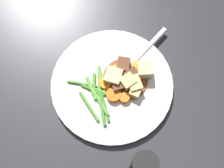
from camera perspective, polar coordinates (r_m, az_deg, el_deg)
The scene contains 30 objects.
ground_plane at distance 0.77m, azimuth 0.00°, elevation -0.37°, with size 3.00×3.00×0.00m, color #2D2D33.
dinner_plate at distance 0.77m, azimuth 0.00°, elevation -0.19°, with size 0.29×0.29×0.01m, color white.
stew_sauce at distance 0.76m, azimuth 2.34°, elevation 0.81°, with size 0.11×0.11×0.00m, color brown.
carrot_slice_0 at distance 0.75m, azimuth -1.18°, elevation 0.16°, with size 0.03×0.03×0.01m, color orange.
carrot_slice_1 at distance 0.74m, azimuth 0.29°, elevation -1.89°, with size 0.03×0.03×0.01m, color orange.
carrot_slice_2 at distance 0.74m, azimuth 2.18°, elevation -2.42°, with size 0.02×0.02×0.01m, color orange.
carrot_slice_3 at distance 0.77m, azimuth 4.53°, elevation 2.86°, with size 0.03×0.03×0.01m, color orange.
carrot_slice_4 at distance 0.76m, azimuth 4.62°, elevation 1.59°, with size 0.03×0.03×0.01m, color orange.
carrot_slice_5 at distance 0.76m, azimuth 0.72°, elevation 2.28°, with size 0.03×0.03×0.01m, color orange.
potato_chunk_0 at distance 0.74m, azimuth 4.05°, elevation -1.47°, with size 0.02×0.02×0.02m, color #E5CC7A.
potato_chunk_1 at distance 0.76m, azimuth 5.71°, elevation 2.39°, with size 0.03×0.03×0.03m, color #EAD68C.
potato_chunk_2 at distance 0.75m, azimuth 2.77°, elevation 0.35°, with size 0.03×0.03×0.03m, color #E5CC7A.
potato_chunk_3 at distance 0.75m, azimuth 3.92°, elevation -0.02°, with size 0.04×0.03×0.03m, color #E5CC7A.
potato_chunk_4 at distance 0.75m, azimuth 0.24°, elevation 1.25°, with size 0.04×0.04×0.03m, color #EAD68C.
meat_chunk_0 at distance 0.76m, azimuth 3.35°, elevation 1.74°, with size 0.03×0.03×0.02m, color #56331E.
meat_chunk_1 at distance 0.77m, azimuth 1.98°, elevation 3.30°, with size 0.03×0.03×0.02m, color brown.
meat_chunk_2 at distance 0.75m, azimuth 0.79°, elevation -0.16°, with size 0.02×0.03×0.02m, color brown.
green_bean_0 at distance 0.75m, azimuth -2.21°, elevation -1.24°, with size 0.01×0.01×0.06m, color #599E38.
green_bean_1 at distance 0.74m, azimuth -1.74°, elevation -4.33°, with size 0.01×0.01×0.08m, color #4C8E33.
green_bean_2 at distance 0.76m, azimuth -2.22°, elevation 0.35°, with size 0.01×0.01×0.08m, color #599E38.
green_bean_3 at distance 0.75m, azimuth -3.63°, elevation -0.74°, with size 0.01×0.01×0.06m, color #66AD42.
green_bean_4 at distance 0.76m, azimuth -3.15°, elevation -0.08°, with size 0.01×0.01×0.05m, color #4C8E33.
green_bean_5 at distance 0.76m, azimuth -5.22°, elevation 0.04°, with size 0.01×0.01×0.07m, color #599E38.
green_bean_6 at distance 0.74m, azimuth -4.02°, elevation -3.93°, with size 0.01×0.01×0.08m, color #599E38.
green_bean_7 at distance 0.74m, azimuth -1.32°, elevation -3.74°, with size 0.01×0.01×0.08m, color #4C8E33.
green_bean_8 at distance 0.76m, azimuth -1.74°, elevation 0.62°, with size 0.01×0.01×0.07m, color #599E38.
green_bean_9 at distance 0.75m, azimuth -3.46°, elevation -0.93°, with size 0.01×0.01×0.06m, color #4C8E33.
green_bean_10 at distance 0.74m, azimuth -2.16°, elevation -3.04°, with size 0.01×0.01×0.07m, color #66AD42.
fork at distance 0.79m, azimuth 5.03°, elevation 5.25°, with size 0.16×0.10×0.00m.
pepper_mill at distance 0.66m, azimuth 5.28°, elevation -14.37°, with size 0.05×0.05×0.15m, color black.
Camera 1 is at (-0.09, -0.25, 0.73)m, focal length 52.44 mm.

